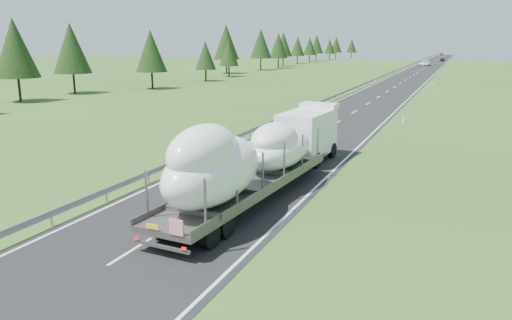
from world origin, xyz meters
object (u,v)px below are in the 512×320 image
at_px(distant_van, 425,63).
at_px(distant_car_blue, 442,54).
at_px(distant_car_dark, 442,59).
at_px(boat_truck, 260,152).
at_px(highway_sign, 438,76).

bearing_deg(distant_van, distant_car_blue, 96.01).
bearing_deg(distant_car_dark, boat_truck, -87.97).
relative_size(highway_sign, distant_van, 0.42).
height_order(boat_truck, distant_car_blue, boat_truck).
xyz_separation_m(highway_sign, distant_car_blue, (-9.79, 215.73, -1.14)).
xyz_separation_m(boat_truck, distant_car_blue, (-4.67, 295.42, -1.85)).
xyz_separation_m(highway_sign, boat_truck, (-5.12, -79.69, 0.72)).
distance_m(highway_sign, distant_van, 76.00).
height_order(highway_sign, distant_van, highway_sign).
bearing_deg(highway_sign, distant_car_dark, 92.32).
bearing_deg(distant_car_dark, distant_van, -92.27).
relative_size(distant_van, distant_car_blue, 1.53).
relative_size(highway_sign, distant_car_dark, 0.59).
bearing_deg(distant_van, distant_car_dark, 91.01).
relative_size(boat_truck, distant_car_blue, 5.32).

